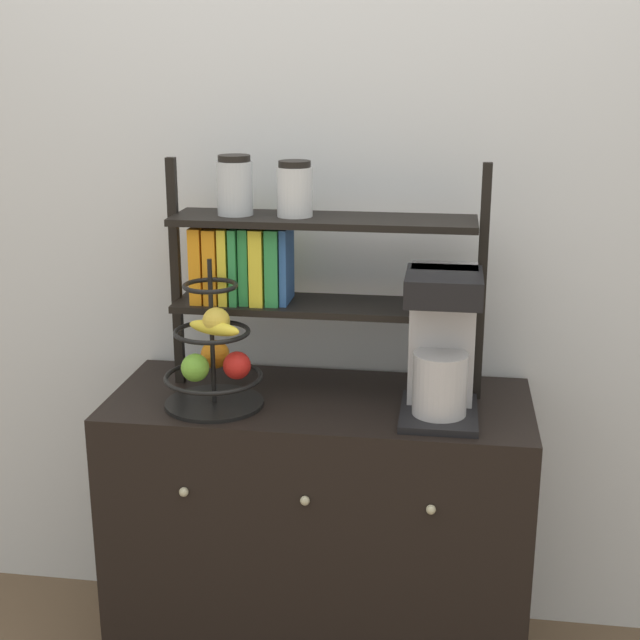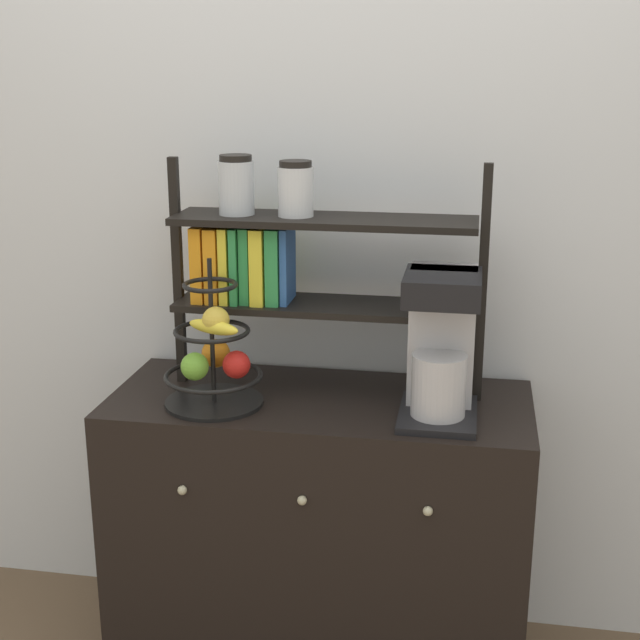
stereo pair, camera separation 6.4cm
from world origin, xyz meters
TOP-DOWN VIEW (x-y plane):
  - wall_back at (0.00, 0.52)m, footprint 7.00×0.05m
  - sideboard at (0.00, 0.24)m, footprint 1.12×0.49m
  - coffee_maker at (0.32, 0.18)m, footprint 0.19×0.26m
  - fruit_stand at (-0.26, 0.15)m, footprint 0.26×0.26m
  - shelf_hutch at (-0.12, 0.31)m, footprint 0.84×0.20m

SIDE VIEW (x-z plane):
  - sideboard at x=0.00m, z-range 0.00..0.79m
  - fruit_stand at x=-0.26m, z-range 0.72..1.11m
  - coffee_maker at x=0.32m, z-range 0.79..1.17m
  - shelf_hutch at x=-0.12m, z-range 0.85..1.48m
  - wall_back at x=0.00m, z-range 0.00..2.60m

